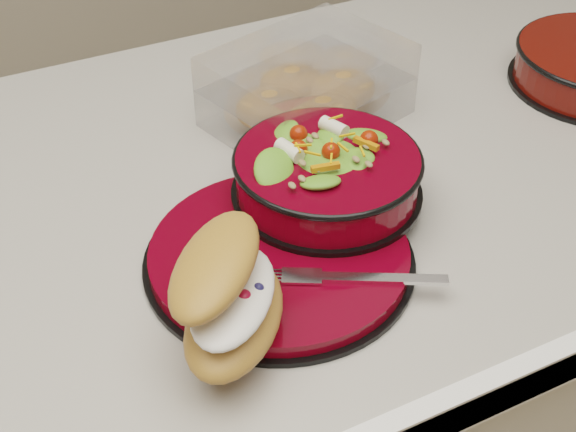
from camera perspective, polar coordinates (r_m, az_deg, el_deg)
name	(u,v)px	position (r m, az deg, el deg)	size (l,w,h in m)	color
island_counter	(342,384)	(1.28, 3.86, -11.85)	(1.24, 0.74, 0.90)	white
dinner_plate	(280,256)	(0.81, -0.55, -2.86)	(0.27, 0.27, 0.02)	black
salad_bowl	(327,169)	(0.85, 2.81, 3.35)	(0.21, 0.21, 0.09)	black
croissant	(230,295)	(0.69, -4.12, -5.61)	(0.15, 0.18, 0.09)	#C9803D
fork	(359,278)	(0.77, 5.04, -4.40)	(0.15, 0.09, 0.00)	silver
pastry_box	(307,89)	(1.01, 1.36, 9.02)	(0.26, 0.22, 0.09)	white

